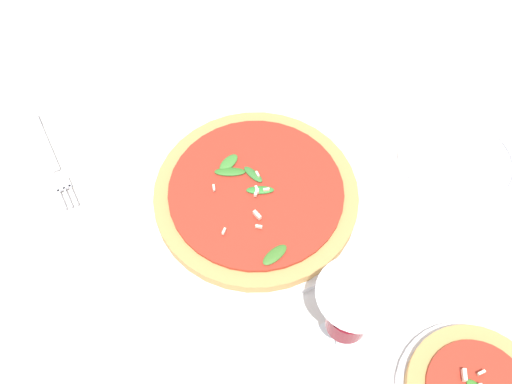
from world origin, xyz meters
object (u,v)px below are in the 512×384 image
object	(u,v)px
pizza_arugula_main	(256,197)
wine_glass	(349,313)
fork	(52,159)
side_plate_white	(458,161)

from	to	relation	value
pizza_arugula_main	wine_glass	world-z (taller)	wine_glass
wine_glass	fork	distance (m)	0.53
pizza_arugula_main	fork	size ratio (longest dim) A/B	1.63
fork	side_plate_white	world-z (taller)	side_plate_white
wine_glass	side_plate_white	xyz separation A→B (m)	(-0.15, 0.32, -0.12)
wine_glass	side_plate_white	size ratio (longest dim) A/B	0.99
side_plate_white	pizza_arugula_main	bearing A→B (deg)	-106.41
wine_glass	fork	xyz separation A→B (m)	(-0.47, -0.23, -0.12)
pizza_arugula_main	fork	world-z (taller)	pizza_arugula_main
fork	side_plate_white	distance (m)	0.64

